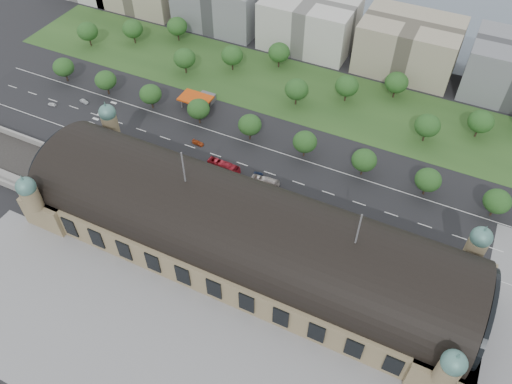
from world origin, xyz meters
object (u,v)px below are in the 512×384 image
at_px(traffic_car_3, 198,143).
at_px(parked_car_3, 139,161).
at_px(traffic_car_4, 258,174).
at_px(parked_car_5, 227,184).
at_px(traffic_car_1, 84,101).
at_px(parked_car_0, 113,144).
at_px(parked_car_6, 165,171).
at_px(bus_mid, 265,181).
at_px(parked_car_2, 135,160).
at_px(traffic_car_0, 52,104).
at_px(parked_car_4, 212,187).
at_px(petrol_station, 202,98).
at_px(bus_west, 224,166).
at_px(bus_east, 308,204).
at_px(traffic_car_2, 113,133).
at_px(parked_car_1, 130,150).

relative_size(traffic_car_3, parked_car_3, 1.32).
height_order(traffic_car_4, parked_car_5, parked_car_5).
distance_m(traffic_car_1, parked_car_0, 34.46).
relative_size(traffic_car_4, parked_car_6, 0.72).
xyz_separation_m(traffic_car_1, parked_car_0, (29.51, -17.81, 0.07)).
height_order(parked_car_5, bus_mid, bus_mid).
bearing_deg(parked_car_5, parked_car_3, -105.53).
distance_m(parked_car_0, parked_car_3, 15.69).
xyz_separation_m(traffic_car_4, parked_car_2, (-47.01, -14.41, 0.08)).
bearing_deg(traffic_car_0, parked_car_4, 77.47).
relative_size(traffic_car_0, traffic_car_1, 0.93).
height_order(petrol_station, traffic_car_4, petrol_station).
bearing_deg(parked_car_0, traffic_car_1, -154.80).
bearing_deg(bus_west, traffic_car_0, 91.13).
bearing_deg(petrol_station, parked_car_3, -94.36).
bearing_deg(parked_car_4, bus_east, 66.14).
bearing_deg(parked_car_3, bus_mid, 76.41).
distance_m(traffic_car_2, bus_west, 51.91).
bearing_deg(traffic_car_2, bus_mid, 89.10).
xyz_separation_m(traffic_car_4, bus_mid, (4.58, -3.41, 0.89)).
distance_m(parked_car_4, parked_car_5, 5.70).
bearing_deg(traffic_car_2, petrol_station, 144.43).
distance_m(parked_car_5, bus_mid, 14.57).
height_order(traffic_car_1, traffic_car_4, traffic_car_1).
bearing_deg(parked_car_0, parked_car_6, 48.07).
distance_m(traffic_car_0, bus_west, 88.58).
bearing_deg(parked_car_0, traffic_car_0, -137.34).
height_order(traffic_car_2, parked_car_5, traffic_car_2).
distance_m(traffic_car_2, bus_mid, 69.70).
height_order(traffic_car_2, parked_car_0, parked_car_0).
xyz_separation_m(parked_car_3, parked_car_5, (37.34, 4.00, -0.02)).
distance_m(parked_car_3, parked_car_6, 12.47).
distance_m(traffic_car_0, traffic_car_3, 72.06).
height_order(parked_car_3, bus_west, bus_west).
relative_size(petrol_station, parked_car_2, 2.82).
bearing_deg(bus_west, traffic_car_4, -72.49).
xyz_separation_m(parked_car_4, bus_mid, (17.20, 10.55, 0.89)).
bearing_deg(parked_car_1, parked_car_5, 53.33).
distance_m(parked_car_4, bus_west, 10.64).
distance_m(parked_car_3, parked_car_4, 32.88).
height_order(parked_car_1, bus_west, bus_west).
relative_size(petrol_station, traffic_car_0, 3.56).
distance_m(parked_car_0, parked_car_5, 52.51).
xyz_separation_m(parked_car_1, parked_car_2, (5.45, -4.00, 0.07)).
xyz_separation_m(parked_car_6, bus_west, (19.82, 11.00, 1.13)).
bearing_deg(traffic_car_2, parked_car_6, 71.31).
bearing_deg(petrol_station, bus_mid, -35.48).
distance_m(traffic_car_3, traffic_car_4, 30.37).
bearing_deg(bus_mid, parked_car_0, 90.30).
relative_size(traffic_car_1, bus_mid, 0.39).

